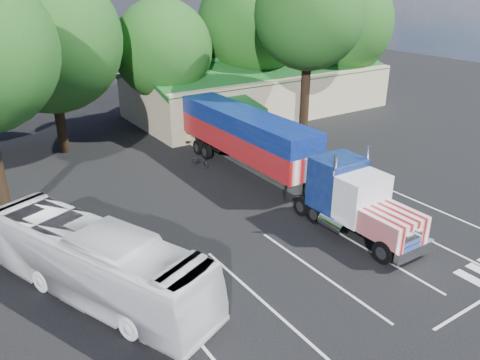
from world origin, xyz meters
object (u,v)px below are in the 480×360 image
bicycle (199,161)px  woman (352,209)px  semi_truck (269,147)px  silver_sedan (267,115)px  tour_bus (96,262)px

bicycle → woman: bearing=-94.7°
semi_truck → woman: size_ratio=12.50×
semi_truck → bicycle: (-2.20, 4.90, -1.95)m
woman → semi_truck: bearing=16.5°
silver_sedan → semi_truck: bearing=147.2°
semi_truck → bicycle: 5.72m
semi_truck → silver_sedan: (8.00, 10.91, -1.60)m
woman → silver_sedan: size_ratio=0.34×
semi_truck → silver_sedan: semi_truck is taller
bicycle → tour_bus: (-10.19, -10.21, 1.10)m
semi_truck → woman: semi_truck is taller
semi_truck → bicycle: bearing=114.5°
tour_bus → woman: bearing=-28.3°
semi_truck → tour_bus: (-12.40, -5.30, -0.85)m
tour_bus → silver_sedan: tour_bus is taller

